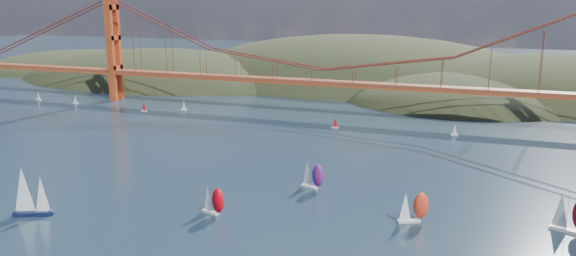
% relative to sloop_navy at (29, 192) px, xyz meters
% --- Properties ---
extents(headlands, '(725.00, 225.00, 96.00)m').
position_rel_sloop_navy_xyz_m(headlands, '(79.25, 249.37, -18.93)').
color(headlands, black).
rests_on(headlands, ground).
extents(bridge, '(552.00, 12.00, 55.00)m').
position_rel_sloop_navy_xyz_m(bridge, '(32.55, 151.08, 25.76)').
color(bridge, brown).
rests_on(bridge, ground).
extents(sloop_navy, '(10.05, 7.68, 14.67)m').
position_rel_sloop_navy_xyz_m(sloop_navy, '(0.00, 0.00, 0.00)').
color(sloop_navy, black).
rests_on(sloop_navy, ground).
extents(racer_0, '(7.60, 4.67, 8.50)m').
position_rel_sloop_navy_xyz_m(racer_0, '(44.25, 17.30, -2.46)').
color(racer_0, silver).
rests_on(racer_0, ground).
extents(racer_1, '(7.96, 5.71, 8.94)m').
position_rel_sloop_navy_xyz_m(racer_1, '(94.30, 29.74, -2.25)').
color(racer_1, silver).
rests_on(racer_1, ground).
extents(racer_2, '(9.69, 6.19, 10.83)m').
position_rel_sloop_navy_xyz_m(racer_2, '(131.02, 36.55, -1.36)').
color(racer_2, silver).
rests_on(racer_2, ground).
extents(racer_rwb, '(7.85, 4.81, 8.78)m').
position_rel_sloop_navy_xyz_m(racer_rwb, '(62.45, 45.98, -2.33)').
color(racer_rwb, white).
rests_on(racer_rwb, ground).
extents(distant_boat_0, '(3.00, 2.00, 4.70)m').
position_rel_sloop_navy_xyz_m(distant_boat_0, '(-125.77, 134.51, -4.07)').
color(distant_boat_0, silver).
rests_on(distant_boat_0, ground).
extents(distant_boat_1, '(3.00, 2.00, 4.70)m').
position_rel_sloop_navy_xyz_m(distant_boat_1, '(-99.19, 132.98, -4.07)').
color(distant_boat_1, silver).
rests_on(distant_boat_1, ground).
extents(distant_boat_2, '(3.00, 2.00, 4.70)m').
position_rel_sloop_navy_xyz_m(distant_boat_2, '(-52.09, 127.57, -4.07)').
color(distant_boat_2, silver).
rests_on(distant_boat_2, ground).
extents(distant_boat_3, '(3.00, 2.00, 4.70)m').
position_rel_sloop_navy_xyz_m(distant_boat_3, '(-34.90, 137.16, -4.07)').
color(distant_boat_3, silver).
rests_on(distant_boat_3, ground).
extents(distant_boat_8, '(3.00, 2.00, 4.70)m').
position_rel_sloop_navy_xyz_m(distant_boat_8, '(97.64, 128.82, -4.07)').
color(distant_boat_8, silver).
rests_on(distant_boat_8, ground).
extents(distant_boat_9, '(3.00, 2.00, 4.70)m').
position_rel_sloop_navy_xyz_m(distant_boat_9, '(47.75, 124.82, -4.07)').
color(distant_boat_9, silver).
rests_on(distant_boat_9, ground).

